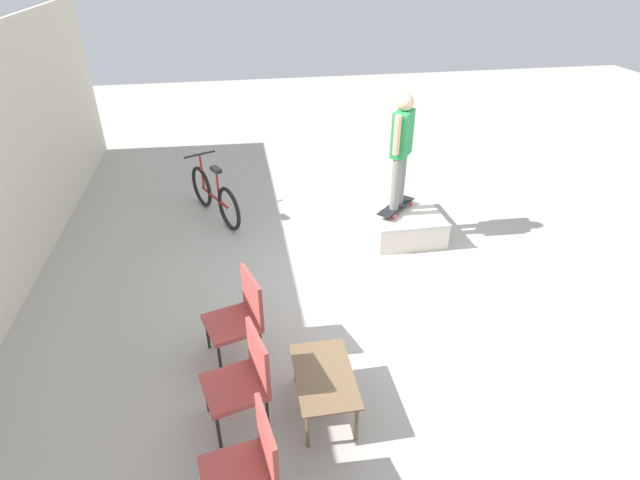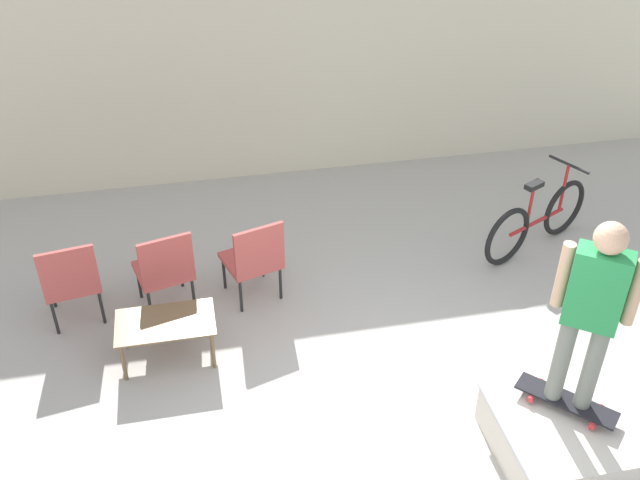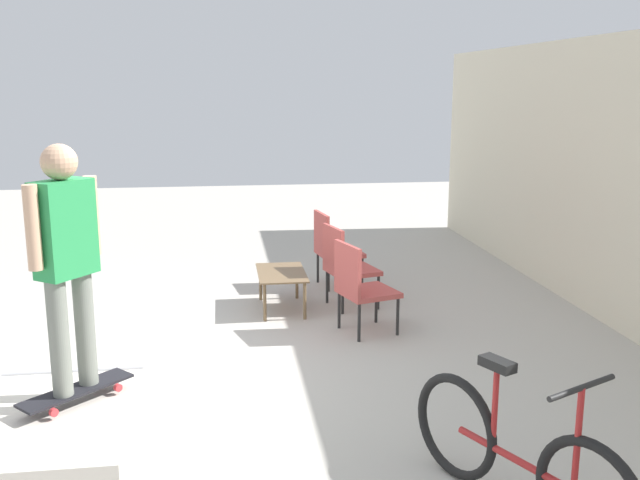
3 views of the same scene
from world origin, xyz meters
TOP-DOWN VIEW (x-y plane):
  - ground_plane at (0.00, 0.00)m, footprint 24.00×24.00m
  - house_wall_back at (0.00, 4.72)m, footprint 12.00×0.06m
  - skate_ramp_box at (1.58, -0.42)m, footprint 1.45×1.02m
  - skateboard_on_ramp at (1.41, -0.30)m, footprint 0.68×0.71m
  - person_skater at (1.41, -0.30)m, footprint 0.48×0.39m
  - coffee_table at (-1.65, 1.34)m, footprint 0.89×0.53m
  - patio_chair_left at (-2.51, 2.06)m, footprint 0.60×0.60m
  - patio_chair_center at (-1.62, 2.06)m, footprint 0.63×0.63m
  - patio_chair_right at (-0.74, 2.06)m, footprint 0.65×0.65m
  - bicycle at (2.47, 2.35)m, footprint 1.54×0.81m

SIDE VIEW (x-z plane):
  - ground_plane at x=0.00m, z-range 0.00..0.00m
  - skate_ramp_box at x=1.58m, z-range -0.01..0.40m
  - bicycle at x=2.47m, z-range -0.11..0.84m
  - coffee_table at x=-1.65m, z-range 0.16..0.60m
  - skateboard_on_ramp at x=1.41m, z-range 0.44..0.51m
  - patio_chair_left at x=-2.51m, z-range 0.05..0.99m
  - patio_chair_center at x=-1.62m, z-range 0.05..0.99m
  - patio_chair_right at x=-0.74m, z-range 0.05..0.99m
  - person_skater at x=1.41m, z-range 0.62..2.26m
  - house_wall_back at x=0.00m, z-range 0.00..3.00m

